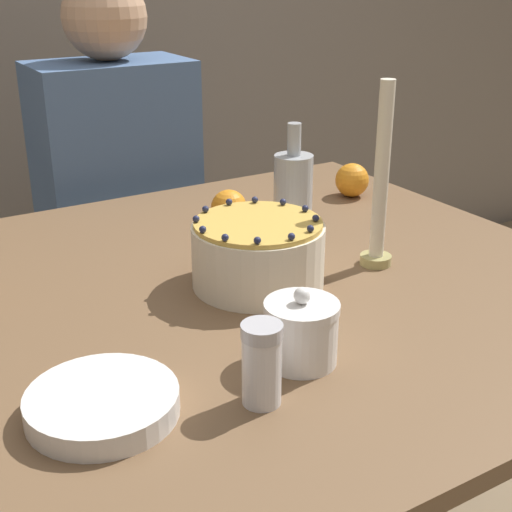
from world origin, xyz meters
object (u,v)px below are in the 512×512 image
Objects in this scene: candle at (380,191)px; bottle at (293,193)px; sugar_shaker at (262,364)px; cake at (256,254)px; person_man_blue_shirt at (123,247)px; sugar_bowl at (301,332)px.

candle is 1.47× the size of bottle.
candle reaches higher than bottle.
candle is at bearing -78.68° from bottle.
candle is at bearing 33.05° from sugar_shaker.
bottle reaches higher than cake.
sugar_shaker is at bearing 78.52° from person_man_blue_shirt.
cake is 0.67× the size of candle.
sugar_shaker is 0.49× the size of bottle.
person_man_blue_shirt reaches higher than sugar_bowl.
cake is at bearing 86.81° from person_man_blue_shirt.
candle reaches higher than sugar_shaker.
bottle is (0.20, 0.18, 0.03)m from cake.
sugar_shaker is 0.09× the size of person_man_blue_shirt.
candle reaches higher than cake.
bottle is at bearing 52.42° from sugar_shaker.
sugar_shaker is (-0.10, -0.06, 0.01)m from sugar_bowl.
person_man_blue_shirt reaches higher than cake.
candle reaches higher than sugar_bowl.
bottle is at bearing 103.97° from person_man_blue_shirt.
cake is 0.26m from sugar_bowl.
sugar_bowl is at bearing -122.57° from bottle.
sugar_bowl is at bearing -107.30° from cake.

